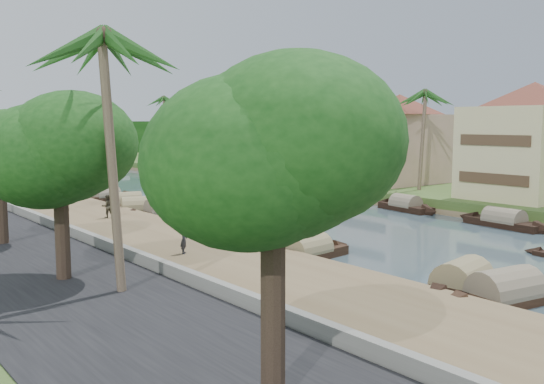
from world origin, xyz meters
TOP-DOWN VIEW (x-y plane):
  - ground at (0.00, 0.00)m, footprint 220.00×220.00m
  - left_bank at (-16.00, 20.00)m, footprint 10.00×180.00m
  - right_bank at (19.00, 20.00)m, footprint 16.00×180.00m
  - retaining_wall at (-20.20, 20.00)m, footprint 0.40×180.00m
  - far_right_fill at (56.00, 20.00)m, footprint 60.00×220.00m
  - treeline at (0.00, 100.00)m, footprint 120.00×14.00m
  - bridge at (0.00, 72.00)m, footprint 28.00×4.00m
  - building_near at (18.99, -2.00)m, footprint 14.85×14.85m
  - building_mid at (19.99, 14.00)m, footprint 14.11×14.11m
  - building_far at (18.99, 28.00)m, footprint 15.59×15.59m
  - building_distant at (19.99, 48.00)m, footprint 12.62×12.62m
  - sampan_0 at (-8.59, -16.14)m, footprint 9.08×3.13m
  - sampan_1 at (-8.65, -14.01)m, footprint 8.24×3.31m
  - sampan_2 at (-9.59, -4.36)m, footprint 7.72×2.48m
  - sampan_3 at (-9.88, -2.08)m, footprint 7.87×3.27m
  - sampan_4 at (-9.43, 2.32)m, footprint 7.06×1.78m
  - sampan_5 at (-8.35, 4.01)m, footprint 8.26×3.73m
  - sampan_6 at (-8.77, 7.74)m, footprint 7.90×2.50m
  - sampan_7 at (-8.78, 7.45)m, footprint 8.38×3.08m
  - sampan_8 at (-7.96, 10.25)m, footprint 6.86×2.05m
  - sampan_9 at (-8.61, 14.82)m, footprint 8.91×2.32m
  - sampan_10 at (-9.74, 17.41)m, footprint 8.32×4.34m
  - sampan_11 at (-8.74, 21.72)m, footprint 7.48×3.51m
  - sampan_12 at (-8.29, 27.84)m, footprint 8.19×3.37m
  - sampan_13 at (-9.70, 33.52)m, footprint 8.18×3.05m
  - sampan_14 at (9.18, -5.43)m, footprint 2.33×8.70m
  - sampan_15 at (10.07, 4.70)m, footprint 2.60×7.86m
  - sampan_16 at (8.73, 27.56)m, footprint 2.37×7.27m
  - canoe_1 at (-9.51, 1.29)m, footprint 4.76×1.27m
  - canoe_2 at (-9.58, 20.49)m, footprint 5.39×2.61m
  - palm_1 at (16.00, 7.81)m, footprint 3.20×3.20m
  - palm_2 at (15.00, 20.80)m, footprint 3.20×3.20m
  - palm_3 at (16.00, 37.69)m, footprint 3.20×3.20m
  - palm_4 at (-23.00, -8.45)m, footprint 3.20×3.20m
  - palm_7 at (14.00, 56.73)m, footprint 3.20×3.20m
  - tree_0 at (-24.00, -19.32)m, footprint 4.90×4.90m
  - tree_1 at (-24.00, -5.17)m, footprint 5.31×5.31m
  - tree_6 at (24.00, 31.11)m, footprint 4.92×4.92m
  - person_near at (-16.27, -1.72)m, footprint 0.62×0.65m
  - person_far at (-14.55, 12.60)m, footprint 0.85×0.67m

SIDE VIEW (x-z plane):
  - ground at x=0.00m, z-range 0.00..0.00m
  - canoe_1 at x=-9.51m, z-range -0.28..0.48m
  - canoe_2 at x=-9.58m, z-range -0.30..0.50m
  - left_bank at x=-16.00m, z-range 0.00..0.80m
  - sampan_16 at x=8.73m, z-range -0.50..1.31m
  - sampan_12 at x=-8.29m, z-range -0.57..1.39m
  - sampan_2 at x=-9.59m, z-range -0.60..1.43m
  - sampan_4 at x=-9.43m, z-range -0.61..1.43m
  - sampan_14 at x=9.18m, z-range -0.64..1.46m
  - sampan_15 at x=10.07m, z-range -0.63..1.46m
  - sampan_3 at x=-9.88m, z-range -0.63..1.46m
  - sampan_11 at x=-8.74m, z-range -0.65..1.47m
  - sampan_8 at x=-7.96m, z-range -0.65..1.47m
  - sampan_7 at x=-8.78m, z-range -0.68..1.51m
  - sampan_13 at x=-9.70m, z-range -0.68..1.51m
  - sampan_9 at x=-8.61m, z-range -0.70..1.53m
  - sampan_10 at x=-9.74m, z-range -0.71..1.55m
  - sampan_6 at x=-8.77m, z-range -0.74..1.57m
  - sampan_0 at x=-8.59m, z-range -0.75..1.58m
  - sampan_1 at x=-8.65m, z-range -0.77..1.61m
  - sampan_5 at x=-8.35m, z-range -0.84..1.68m
  - far_right_fill at x=56.00m, z-range 0.00..1.15m
  - right_bank at x=19.00m, z-range 0.00..1.20m
  - retaining_wall at x=-20.20m, z-range 0.80..1.90m
  - person_near at x=-16.27m, z-range 0.80..2.31m
  - person_far at x=-14.55m, z-range 0.80..2.53m
  - bridge at x=0.00m, z-range 0.52..2.92m
  - treeline at x=0.00m, z-range 0.00..8.00m
  - building_distant at x=19.99m, z-range 1.28..10.48m
  - building_mid at x=19.99m, z-range 1.28..10.98m
  - building_near at x=18.99m, z-range 1.28..11.48m
  - building_far at x=18.99m, z-range 1.28..11.48m
  - tree_6 at x=24.00m, z-range 2.84..10.36m
  - tree_1 at x=-24.00m, z-range 2.92..10.47m
  - tree_0 at x=-24.00m, z-range 3.22..11.11m
  - palm_1 at x=16.00m, z-range 5.00..16.16m
  - palm_4 at x=-23.00m, z-range 5.25..16.51m
  - palm_7 at x=14.00m, z-range 5.43..17.50m
  - palm_3 at x=16.00m, z-range 5.63..18.13m
  - palm_2 at x=15.00m, z-range 6.07..19.53m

